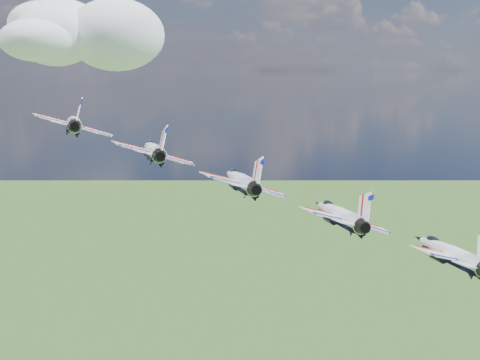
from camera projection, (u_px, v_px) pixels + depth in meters
name	position (u px, v px, depth m)	size (l,w,h in m)	color
cloud_far	(71.00, 35.00, 259.71)	(53.78, 42.26, 21.13)	white
jet_0	(74.00, 122.00, 87.54)	(9.70, 14.36, 4.29)	white
jet_1	(152.00, 150.00, 83.11)	(9.70, 14.36, 4.29)	white
jet_2	(240.00, 180.00, 78.69)	(9.70, 14.36, 4.29)	white
jet_3	(338.00, 214.00, 74.26)	(9.70, 14.36, 4.29)	white
jet_4	(448.00, 252.00, 69.84)	(9.70, 14.36, 4.29)	white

